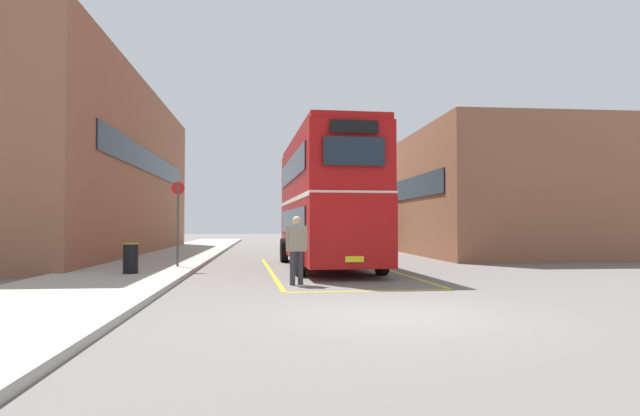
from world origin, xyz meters
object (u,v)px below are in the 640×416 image
at_px(bus_stop_sign, 178,216).
at_px(single_deck_bus, 331,223).
at_px(litter_bin, 131,258).
at_px(double_decker_bus, 326,199).
at_px(pedestrian_boarding, 297,245).

bearing_deg(bus_stop_sign, single_deck_bus, 65.65).
xyz_separation_m(litter_bin, bus_stop_sign, (0.94, 2.64, 1.29)).
bearing_deg(litter_bin, single_deck_bus, 66.30).
bearing_deg(single_deck_bus, litter_bin, -113.70).
xyz_separation_m(single_deck_bus, bus_stop_sign, (-7.25, -16.02, 0.24)).
bearing_deg(double_decker_bus, single_deck_bus, 82.42).
relative_size(single_deck_bus, bus_stop_sign, 3.23).
xyz_separation_m(pedestrian_boarding, bus_stop_sign, (-3.81, 4.93, 0.82)).
height_order(double_decker_bus, pedestrian_boarding, double_decker_bus).
bearing_deg(double_decker_bus, bus_stop_sign, -172.91).
xyz_separation_m(double_decker_bus, litter_bin, (-6.14, -3.29, -1.92)).
bearing_deg(bus_stop_sign, double_decker_bus, 7.09).
distance_m(single_deck_bus, bus_stop_sign, 17.58).
relative_size(double_decker_bus, bus_stop_sign, 3.52).
bearing_deg(pedestrian_boarding, single_deck_bus, 80.68).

